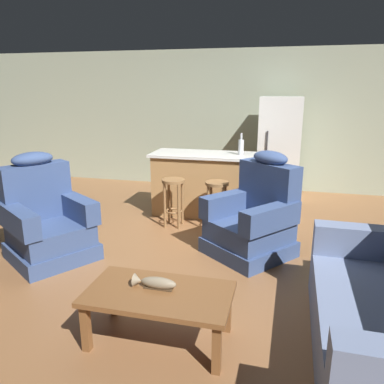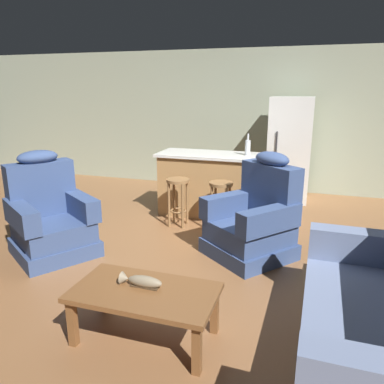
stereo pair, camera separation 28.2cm
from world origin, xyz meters
The scene contains 12 objects.
ground_plane centered at (0.00, 0.00, 0.00)m, with size 12.00×12.00×0.00m.
back_wall centered at (0.00, 3.12, 1.30)m, with size 12.00×0.05×2.60m.
coffee_table centered at (0.20, -1.72, 0.36)m, with size 1.10×0.60×0.42m.
fish_figurine centered at (0.15, -1.68, 0.46)m, with size 0.34×0.10×0.10m.
couch centered at (1.84, -1.54, 0.34)m, with size 0.88×1.92×0.94m.
recliner_near_lamp centered at (-1.53, -0.59, 0.42)m, with size 1.16×1.16×1.20m.
recliner_near_island centered at (0.77, 0.08, 0.42)m, with size 1.18×1.18×1.20m.
kitchen_island centered at (0.00, 1.35, 0.48)m, with size 1.80×0.70×0.95m.
bar_stool_left centered at (-0.41, 0.72, 0.47)m, with size 0.32×0.32×0.68m.
bar_stool_right centered at (0.21, 0.72, 0.47)m, with size 0.32×0.32×0.68m.
refrigerator centered at (0.96, 2.55, 0.88)m, with size 0.70×0.69×1.76m.
bottle_tall_green centered at (0.44, 1.36, 1.07)m, with size 0.08×0.08×0.32m.
Camera 2 is at (1.32, -4.02, 1.89)m, focal length 35.00 mm.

